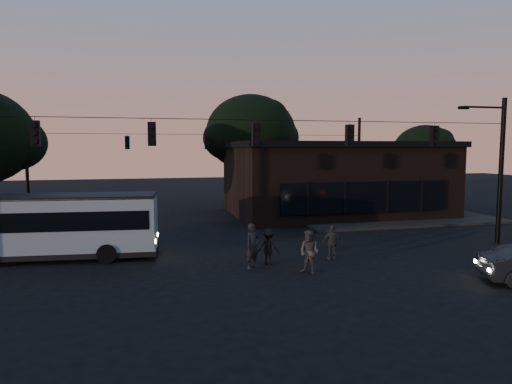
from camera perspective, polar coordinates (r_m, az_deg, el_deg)
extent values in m
plane|color=black|center=(17.20, 3.27, -11.28)|extent=(120.00, 120.00, 0.00)
cube|color=black|center=(34.53, 15.54, -2.79)|extent=(14.00, 10.00, 0.15)
cube|color=black|center=(34.71, 9.71, 1.40)|extent=(15.00, 10.00, 5.00)
cube|color=black|center=(34.63, 9.78, 5.86)|extent=(15.40, 10.40, 0.40)
cube|color=black|center=(30.17, 13.57, -0.63)|extent=(11.50, 0.18, 2.00)
cylinder|color=black|center=(38.87, -0.66, 1.18)|extent=(0.44, 0.44, 4.00)
ellipsoid|color=black|center=(38.77, -0.66, 7.38)|extent=(7.60, 7.60, 6.46)
cylinder|color=black|center=(40.90, 20.17, 0.36)|extent=(0.44, 0.44, 3.00)
ellipsoid|color=black|center=(40.75, 20.32, 4.77)|extent=(5.20, 5.20, 4.42)
cylinder|color=black|center=(26.65, 28.29, 2.26)|extent=(0.24, 0.24, 7.50)
cylinder|color=black|center=(20.35, 0.00, 9.00)|extent=(26.00, 0.03, 0.03)
cube|color=black|center=(20.15, -25.88, 6.63)|extent=(0.34, 0.30, 1.00)
cube|color=black|center=(19.73, -12.89, 7.08)|extent=(0.34, 0.30, 1.00)
cube|color=black|center=(20.32, 0.00, 7.17)|extent=(0.34, 0.30, 1.00)
cube|color=black|center=(21.85, 11.62, 6.95)|extent=(0.34, 0.30, 1.00)
cube|color=black|center=(24.12, 21.38, 6.54)|extent=(0.34, 0.30, 1.00)
cylinder|color=black|center=(36.65, -26.74, 3.06)|extent=(0.24, 0.24, 7.50)
cylinder|color=black|center=(39.97, 12.70, 3.68)|extent=(0.24, 0.24, 7.50)
cylinder|color=black|center=(36.07, -6.17, 7.17)|extent=(26.00, 0.03, 0.03)
cube|color=black|center=(35.74, -15.79, 5.96)|extent=(0.34, 0.30, 1.00)
cube|color=black|center=(36.05, -6.16, 6.14)|extent=(0.34, 0.30, 1.00)
cube|color=black|center=(37.34, 3.05, 6.14)|extent=(0.34, 0.30, 1.00)
cube|color=#7E94A0|center=(22.45, -25.50, -3.59)|extent=(10.34, 3.23, 2.40)
cube|color=black|center=(22.41, -25.53, -3.01)|extent=(9.94, 3.23, 0.83)
cube|color=black|center=(22.30, -25.63, -0.54)|extent=(10.34, 3.23, 0.14)
cube|color=black|center=(22.68, -25.36, -6.83)|extent=(10.44, 3.30, 0.23)
cylinder|color=black|center=(20.86, -18.17, -7.35)|extent=(0.85, 0.31, 0.83)
cylinder|color=black|center=(23.09, -17.23, -6.08)|extent=(0.85, 0.31, 0.83)
imported|color=black|center=(18.97, -0.43, -6.76)|extent=(0.81, 0.73, 1.86)
imported|color=#403A3B|center=(18.29, 6.68, -7.47)|extent=(1.03, 1.07, 1.74)
imported|color=#2C2E36|center=(20.64, 9.53, -6.25)|extent=(0.97, 0.55, 1.56)
imported|color=black|center=(19.55, 1.58, -6.86)|extent=(1.13, 1.08, 1.54)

